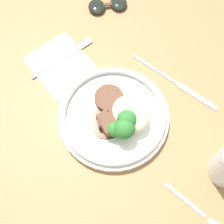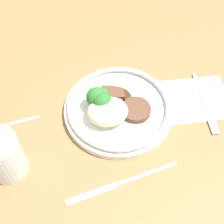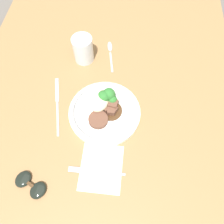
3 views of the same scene
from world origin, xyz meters
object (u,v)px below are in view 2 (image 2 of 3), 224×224
Objects in this scene: juice_glass at (4,157)px; fork at (207,108)px; plate at (116,108)px; knife at (119,184)px.

fork is at bearing -168.07° from juice_glass.
plate is 2.40× the size of juice_glass.
plate is at bearing -94.43° from fork.
juice_glass is at bearing 24.97° from plate.
fork is 0.26m from knife.
juice_glass is at bearing -30.04° from knife.
knife is at bearing 163.70° from juice_glass.
plate is 1.40× the size of fork.
juice_glass is 0.43m from fork.
plate is 0.20m from fork.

